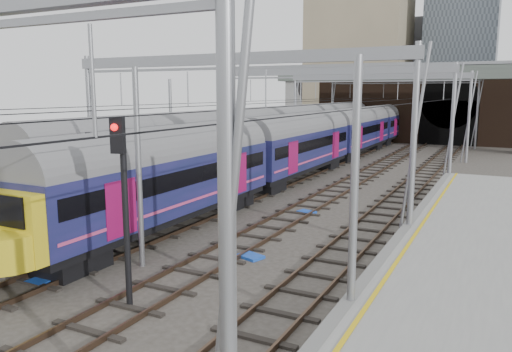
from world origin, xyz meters
The scene contains 13 objects.
ground centered at (0.00, 0.00, 0.00)m, with size 160.00×160.00×0.00m, color #38332D.
tracks centered at (0.00, 15.00, 0.02)m, with size 14.40×80.00×0.22m.
overhead_line centered at (0.00, 21.49, 6.57)m, with size 16.80×80.00×8.00m.
retaining_wall centered at (1.40, 51.93, 4.33)m, with size 28.00×2.75×9.00m.
overbridge centered at (0.00, 46.00, 7.27)m, with size 28.00×3.00×9.25m.
city_skyline centered at (2.73, 70.48, 17.09)m, with size 37.50×27.50×60.00m.
train_main centered at (-2.00, 29.63, 2.44)m, with size 2.73×63.06×4.72m.
train_second centered at (-6.00, 35.19, 2.58)m, with size 2.96×68.39×5.04m.
signal_near_left centered at (-4.03, 3.86, 2.88)m, with size 0.36×0.46×4.52m.
signal_near_centre centered at (1.88, -0.91, 3.41)m, with size 0.42×0.49×5.50m.
equip_cover_a centered at (-1.99, -0.83, 0.04)m, with size 0.73×0.52×0.09m, color blue.
equip_cover_b centered at (2.36, 12.16, 0.05)m, with size 0.87×0.62×0.10m, color blue.
equip_cover_c centered at (3.04, 4.57, 0.05)m, with size 0.92×0.65×0.11m, color blue.
Camera 1 is at (11.36, -11.41, 6.15)m, focal length 35.00 mm.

